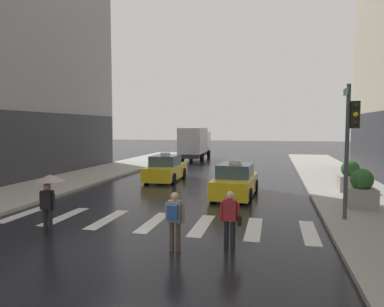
# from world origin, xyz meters

# --- Properties ---
(ground_plane) EXTENTS (160.00, 160.00, 0.00)m
(ground_plane) POSITION_xyz_m (0.00, 0.00, 0.00)
(ground_plane) COLOR black
(crosswalk_markings) EXTENTS (11.30, 2.80, 0.01)m
(crosswalk_markings) POSITION_xyz_m (-0.00, 3.00, 0.00)
(crosswalk_markings) COLOR silver
(crosswalk_markings) RESTS_ON ground
(traffic_light_pole) EXTENTS (0.44, 0.84, 4.80)m
(traffic_light_pole) POSITION_xyz_m (6.84, 4.44, 3.26)
(traffic_light_pole) COLOR #47474C
(traffic_light_pole) RESTS_ON curb_right
(taxi_lead) EXTENTS (2.11, 4.62, 1.80)m
(taxi_lead) POSITION_xyz_m (2.39, 8.52, 0.72)
(taxi_lead) COLOR yellow
(taxi_lead) RESTS_ON ground
(taxi_second) EXTENTS (1.99, 4.57, 1.80)m
(taxi_second) POSITION_xyz_m (-2.55, 12.70, 0.72)
(taxi_second) COLOR yellow
(taxi_second) RESTS_ON ground
(box_truck) EXTENTS (2.48, 7.61, 3.35)m
(box_truck) POSITION_xyz_m (-3.68, 26.38, 1.85)
(box_truck) COLOR #2D2D2D
(box_truck) RESTS_ON ground
(pedestrian_with_umbrella) EXTENTS (0.96, 0.96, 1.94)m
(pedestrian_with_umbrella) POSITION_xyz_m (-2.75, 0.89, 1.52)
(pedestrian_with_umbrella) COLOR black
(pedestrian_with_umbrella) RESTS_ON ground
(pedestrian_with_backpack) EXTENTS (0.55, 0.43, 1.65)m
(pedestrian_with_backpack) POSITION_xyz_m (1.57, 0.32, 0.97)
(pedestrian_with_backpack) COLOR #473D33
(pedestrian_with_backpack) RESTS_ON ground
(pedestrian_with_handbag) EXTENTS (0.60, 0.24, 1.65)m
(pedestrian_with_handbag) POSITION_xyz_m (3.05, 0.84, 0.93)
(pedestrian_with_handbag) COLOR black
(pedestrian_with_handbag) RESTS_ON ground
(planter_near_corner) EXTENTS (1.10, 1.10, 1.60)m
(planter_near_corner) POSITION_xyz_m (7.75, 6.54, 0.87)
(planter_near_corner) COLOR #A8A399
(planter_near_corner) RESTS_ON curb_right
(planter_mid_block) EXTENTS (1.10, 1.10, 1.60)m
(planter_mid_block) POSITION_xyz_m (8.07, 10.38, 0.87)
(planter_mid_block) COLOR #A8A399
(planter_mid_block) RESTS_ON curb_right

